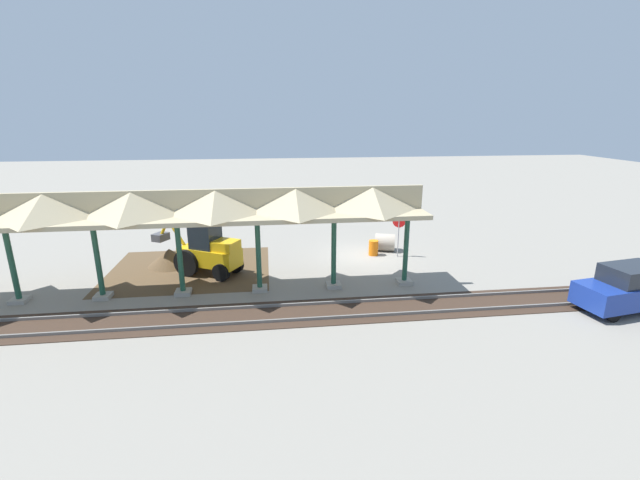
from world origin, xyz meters
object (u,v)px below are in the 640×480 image
Objects in this scene: stop_sign at (399,226)px; traffic_barrel at (373,248)px; backhoe at (207,250)px; concrete_pipe at (385,242)px; distant_parked_car at (628,288)px.

stop_sign is 2.81× the size of traffic_barrel.
backhoe is 5.47× the size of traffic_barrel.
backhoe reaches higher than concrete_pipe.
stop_sign reaches higher than concrete_pipe.
distant_parked_car is (-7.49, 8.17, -0.84)m from stop_sign.
distant_parked_car is at bearing 132.49° from stop_sign.
stop_sign is 11.12m from distant_parked_car.
backhoe reaches higher than traffic_barrel.
distant_parked_car is (-18.17, 6.69, -0.29)m from backhoe.
stop_sign is at bearing 162.12° from traffic_barrel.
traffic_barrel is at bearing -44.25° from distant_parked_car.
backhoe reaches higher than stop_sign.
backhoe is at bearing 7.91° from stop_sign.
stop_sign is 1.98m from traffic_barrel.
traffic_barrel is at bearing 40.57° from concrete_pipe.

